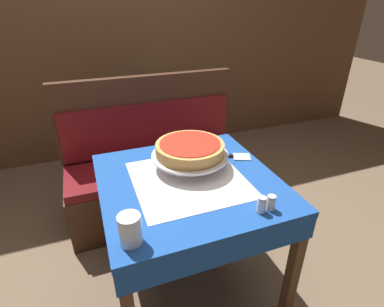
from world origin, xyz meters
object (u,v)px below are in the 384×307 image
(pizza_server, at_px, (228,156))
(deep_dish_pizza, at_px, (190,148))
(water_glass_near, at_px, (130,230))
(pepper_shaker, at_px, (271,203))
(booth_bench, at_px, (157,176))
(salt_shaker, at_px, (261,205))
(dining_table_front, at_px, (189,195))
(condiment_caddy, at_px, (160,91))
(dining_table_rear, at_px, (162,105))
(pizza_pan_stand, at_px, (190,156))

(pizza_server, bearing_deg, deep_dish_pizza, -174.20)
(water_glass_near, xyz_separation_m, pepper_shaker, (0.58, -0.01, -0.03))
(booth_bench, bearing_deg, salt_shaker, -80.42)
(dining_table_front, xyz_separation_m, booth_bench, (0.01, 0.75, -0.34))
(water_glass_near, distance_m, condiment_caddy, 1.85)
(dining_table_front, xyz_separation_m, water_glass_near, (-0.34, -0.33, 0.15))
(water_glass_near, height_order, salt_shaker, water_glass_near)
(booth_bench, distance_m, condiment_caddy, 0.85)
(pepper_shaker, bearing_deg, dining_table_rear, 89.14)
(booth_bench, height_order, deep_dish_pizza, booth_bench)
(salt_shaker, bearing_deg, dining_table_rear, 87.68)
(pizza_server, bearing_deg, dining_table_rear, 90.57)
(booth_bench, bearing_deg, condiment_caddy, 70.93)
(booth_bench, bearing_deg, water_glass_near, -107.96)
(dining_table_rear, bearing_deg, condiment_caddy, -120.22)
(deep_dish_pizza, relative_size, condiment_caddy, 2.19)
(dining_table_rear, bearing_deg, booth_bench, -109.81)
(pizza_server, height_order, salt_shaker, salt_shaker)
(water_glass_near, bearing_deg, condiment_caddy, 71.61)
(pizza_server, relative_size, salt_shaker, 3.74)
(pizza_server, bearing_deg, condiment_caddy, 91.73)
(deep_dish_pizza, xyz_separation_m, water_glass_near, (-0.39, -0.44, -0.04))
(booth_bench, relative_size, pepper_shaker, 19.66)
(dining_table_rear, height_order, booth_bench, booth_bench)
(dining_table_front, xyz_separation_m, pizza_pan_stand, (0.05, 0.12, 0.16))
(pizza_pan_stand, distance_m, pepper_shaker, 0.49)
(pepper_shaker, bearing_deg, deep_dish_pizza, 112.91)
(booth_bench, relative_size, water_glass_near, 10.99)
(deep_dish_pizza, height_order, water_glass_near, deep_dish_pizza)
(water_glass_near, bearing_deg, deep_dish_pizza, 48.66)
(salt_shaker, relative_size, pepper_shaker, 1.07)
(dining_table_front, xyz_separation_m, condiment_caddy, (0.24, 1.43, 0.13))
(salt_shaker, bearing_deg, pizza_pan_stand, 107.79)
(pizza_server, distance_m, water_glass_near, 0.78)
(dining_table_rear, xyz_separation_m, pepper_shaker, (-0.03, -1.81, 0.15))
(pizza_pan_stand, xyz_separation_m, deep_dish_pizza, (0.00, 0.00, 0.04))
(dining_table_front, relative_size, pizza_server, 3.18)
(deep_dish_pizza, bearing_deg, pizza_server, 5.80)
(deep_dish_pizza, distance_m, pizza_server, 0.25)
(booth_bench, bearing_deg, deep_dish_pizza, -86.54)
(deep_dish_pizza, xyz_separation_m, pepper_shaker, (0.19, -0.45, -0.07))
(pizza_pan_stand, distance_m, condiment_caddy, 1.32)
(salt_shaker, bearing_deg, deep_dish_pizza, 107.79)
(dining_table_front, relative_size, pepper_shaker, 12.76)
(pizza_pan_stand, xyz_separation_m, salt_shaker, (0.15, -0.45, -0.03))
(pizza_pan_stand, xyz_separation_m, pepper_shaker, (0.19, -0.45, -0.03))
(dining_table_rear, distance_m, pepper_shaker, 1.81)
(pizza_pan_stand, height_order, condiment_caddy, condiment_caddy)
(pizza_pan_stand, bearing_deg, dining_table_front, -113.29)
(dining_table_front, height_order, dining_table_rear, dining_table_front)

